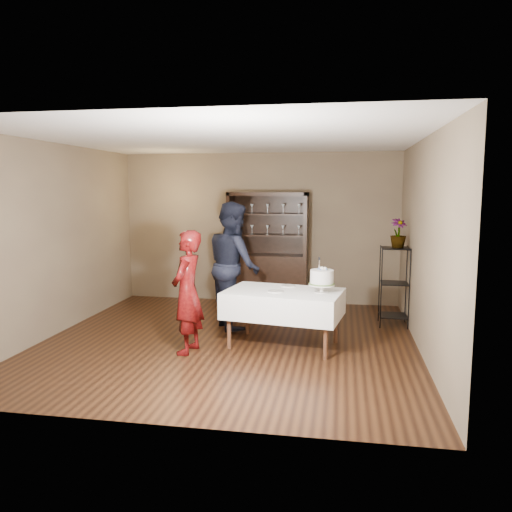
# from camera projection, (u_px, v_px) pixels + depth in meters

# --- Properties ---
(floor) EXTENTS (5.00, 5.00, 0.00)m
(floor) POSITION_uv_depth(u_px,v_px,m) (229.00, 341.00, 6.80)
(floor) COLOR black
(floor) RESTS_ON ground
(ceiling) EXTENTS (5.00, 5.00, 0.00)m
(ceiling) POSITION_uv_depth(u_px,v_px,m) (227.00, 139.00, 6.45)
(ceiling) COLOR silver
(ceiling) RESTS_ON back_wall
(back_wall) EXTENTS (5.00, 0.02, 2.70)m
(back_wall) POSITION_uv_depth(u_px,v_px,m) (259.00, 228.00, 9.07)
(back_wall) COLOR brown
(back_wall) RESTS_ON floor
(wall_left) EXTENTS (0.02, 5.00, 2.70)m
(wall_left) POSITION_uv_depth(u_px,v_px,m) (56.00, 239.00, 7.05)
(wall_left) COLOR brown
(wall_left) RESTS_ON floor
(wall_right) EXTENTS (0.02, 5.00, 2.70)m
(wall_right) POSITION_uv_depth(u_px,v_px,m) (424.00, 246.00, 6.20)
(wall_right) COLOR brown
(wall_right) RESTS_ON floor
(china_hutch) EXTENTS (1.40, 0.48, 2.00)m
(china_hutch) POSITION_uv_depth(u_px,v_px,m) (268.00, 268.00, 8.88)
(china_hutch) COLOR black
(china_hutch) RESTS_ON floor
(plant_etagere) EXTENTS (0.42, 0.42, 1.20)m
(plant_etagere) POSITION_uv_depth(u_px,v_px,m) (394.00, 283.00, 7.50)
(plant_etagere) COLOR black
(plant_etagere) RESTS_ON floor
(cake_table) EXTENTS (1.61, 1.14, 0.74)m
(cake_table) POSITION_uv_depth(u_px,v_px,m) (284.00, 304.00, 6.52)
(cake_table) COLOR white
(cake_table) RESTS_ON floor
(woman) EXTENTS (0.43, 0.60, 1.55)m
(woman) POSITION_uv_depth(u_px,v_px,m) (187.00, 292.00, 6.23)
(woman) COLOR #320408
(woman) RESTS_ON floor
(man) EXTENTS (1.07, 1.14, 1.88)m
(man) POSITION_uv_depth(u_px,v_px,m) (234.00, 265.00, 7.41)
(man) COLOR black
(man) RESTS_ON floor
(cake) EXTENTS (0.36, 0.36, 0.46)m
(cake) POSITION_uv_depth(u_px,v_px,m) (322.00, 278.00, 6.36)
(cake) COLOR white
(cake) RESTS_ON cake_table
(plate_near) EXTENTS (0.26, 0.26, 0.01)m
(plate_near) POSITION_uv_depth(u_px,v_px,m) (276.00, 291.00, 6.42)
(plate_near) COLOR white
(plate_near) RESTS_ON cake_table
(plate_far) EXTENTS (0.26, 0.26, 0.01)m
(plate_far) POSITION_uv_depth(u_px,v_px,m) (288.00, 286.00, 6.78)
(plate_far) COLOR white
(plate_far) RESTS_ON cake_table
(potted_plant) EXTENTS (0.32, 0.32, 0.43)m
(potted_plant) POSITION_uv_depth(u_px,v_px,m) (398.00, 233.00, 7.40)
(potted_plant) COLOR #527236
(potted_plant) RESTS_ON plant_etagere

